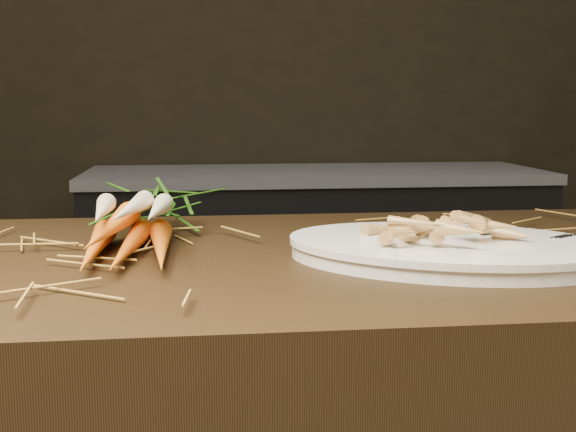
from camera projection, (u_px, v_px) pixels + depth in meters
name	position (u px, v px, depth m)	size (l,w,h in m)	color
back_counter	(315.00, 271.00, 2.97)	(1.82, 0.62, 0.84)	black
straw_bedding	(312.00, 246.00, 1.01)	(1.40, 0.60, 0.02)	#A46E2A
root_veg_bunch	(140.00, 211.00, 1.09)	(0.17, 0.50, 0.09)	#DD5E00
serving_platter	(447.00, 252.00, 0.96)	(0.42, 0.28, 0.02)	white
roasted_veg_heap	(448.00, 226.00, 0.95)	(0.21, 0.15, 0.05)	#A57534
serving_fork	(570.00, 251.00, 0.90)	(0.01, 0.16, 0.00)	silver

